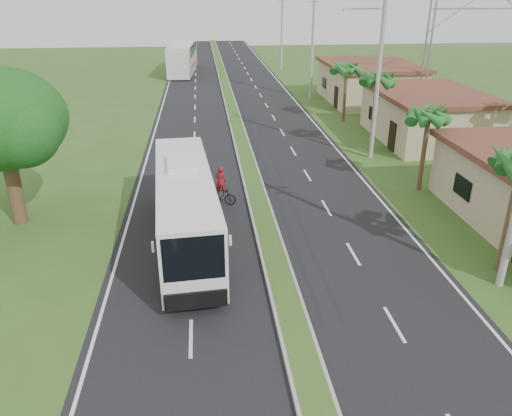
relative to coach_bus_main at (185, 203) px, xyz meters
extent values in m
plane|color=#35541F|center=(3.72, -6.82, -2.00)|extent=(180.00, 180.00, 0.00)
cube|color=black|center=(3.72, 13.18, -1.99)|extent=(14.00, 160.00, 0.02)
cube|color=gray|center=(3.72, 13.18, -1.91)|extent=(1.20, 160.00, 0.17)
cube|color=#35541F|center=(3.72, 13.18, -1.82)|extent=(0.95, 160.00, 0.02)
cube|color=silver|center=(-2.98, 13.18, -2.00)|extent=(0.12, 160.00, 0.01)
cube|color=silver|center=(10.42, 13.18, -2.00)|extent=(0.12, 160.00, 0.01)
cube|color=tan|center=(17.72, 15.18, -0.33)|extent=(7.00, 10.00, 3.35)
cube|color=brown|center=(17.72, 15.18, 1.51)|extent=(7.60, 10.60, 0.32)
cube|color=tan|center=(17.72, 29.18, -0.25)|extent=(8.00, 11.00, 3.50)
cube|color=brown|center=(17.72, 29.18, 1.66)|extent=(8.60, 11.60, 0.32)
cylinder|color=#473321|center=(12.72, -3.82, 0.50)|extent=(0.26, 0.26, 5.00)
cylinder|color=#473321|center=(13.12, 5.18, 0.30)|extent=(0.26, 0.26, 4.60)
cylinder|color=#473321|center=(12.52, 12.18, 0.70)|extent=(0.26, 0.26, 5.40)
cylinder|color=#473321|center=(13.02, 21.18, 0.40)|extent=(0.26, 0.26, 4.80)
cylinder|color=#473321|center=(-8.28, 3.18, 0.00)|extent=(0.70, 0.70, 4.00)
ellipsoid|color=#124316|center=(-8.28, 3.18, 3.20)|extent=(6.00, 6.00, 4.68)
sphere|color=#124316|center=(-7.08, 2.18, 2.90)|extent=(3.40, 3.40, 3.40)
cylinder|color=gray|center=(12.22, 11.18, 4.00)|extent=(0.28, 0.28, 12.00)
cube|color=gray|center=(11.02, 11.18, 7.50)|extent=(2.40, 0.10, 0.10)
cylinder|color=gray|center=(12.22, 31.18, 3.50)|extent=(0.28, 0.28, 11.00)
cube|color=gray|center=(12.22, 31.18, 7.40)|extent=(1.20, 0.10, 0.10)
cylinder|color=gray|center=(12.22, 51.18, 3.25)|extent=(0.28, 0.28, 10.50)
cube|color=gray|center=(12.22, 51.18, 6.90)|extent=(1.20, 0.10, 0.10)
cylinder|color=gray|center=(20.72, 22.68, 4.00)|extent=(0.18, 0.18, 12.00)
cylinder|color=gray|center=(20.72, 23.68, 4.00)|extent=(0.18, 0.18, 12.00)
cube|color=gray|center=(25.72, 23.18, 4.00)|extent=(10.00, 0.14, 0.14)
cube|color=gray|center=(25.72, 23.18, 7.00)|extent=(10.00, 0.14, 0.14)
cube|color=silver|center=(0.00, -0.05, -0.10)|extent=(3.17, 11.39, 2.95)
cube|color=black|center=(-0.04, 0.51, 0.55)|extent=(3.06, 9.15, 1.18)
cube|color=black|center=(0.42, -5.60, 0.37)|extent=(2.11, 0.30, 1.65)
cube|color=#B30E21|center=(0.09, -1.17, -0.69)|extent=(2.75, 5.04, 0.52)
cube|color=yellow|center=(-0.02, 0.23, -0.93)|extent=(2.60, 2.98, 0.23)
cube|color=silver|center=(-0.08, 1.07, 1.51)|extent=(1.48, 2.34, 0.26)
cylinder|color=black|center=(-0.79, -3.68, -1.51)|extent=(0.37, 0.99, 0.98)
cylinder|color=black|center=(1.33, -3.53, -1.51)|extent=(0.37, 0.99, 0.98)
cylinder|color=black|center=(-1.28, 2.86, -1.51)|extent=(0.37, 0.99, 0.98)
cylinder|color=black|center=(0.84, 3.02, -1.51)|extent=(0.37, 0.99, 0.98)
cube|color=silver|center=(-1.41, 49.54, 0.00)|extent=(3.75, 13.30, 3.65)
cube|color=black|center=(-1.37, 50.11, 1.09)|extent=(3.56, 9.88, 1.24)
cube|color=#F55318|center=(-1.49, 48.40, -0.70)|extent=(3.33, 6.46, 0.40)
cylinder|color=black|center=(-3.04, 44.21, -1.45)|extent=(0.42, 1.12, 1.10)
cylinder|color=black|center=(-0.53, 44.04, -1.45)|extent=(0.42, 1.12, 1.10)
cylinder|color=black|center=(-2.33, 54.47, -1.45)|extent=(0.42, 1.12, 1.10)
cylinder|color=black|center=(0.17, 54.29, -1.45)|extent=(0.42, 1.12, 1.10)
imported|color=black|center=(1.72, 4.24, -1.51)|extent=(1.68, 0.88, 0.97)
imported|color=maroon|center=(1.72, 4.24, -0.65)|extent=(0.67, 0.53, 1.60)
camera|label=1|loc=(0.94, -20.35, 8.70)|focal=35.00mm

